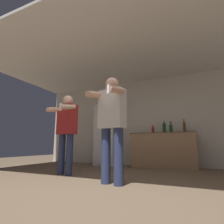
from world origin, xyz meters
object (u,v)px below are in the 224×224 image
bottle_amber_bourbon (153,130)px  person_man_side (66,126)px  refrigerator (107,135)px  bottle_tall_gin (171,128)px  bottle_clear_vodka (184,127)px  person_woman_foreground (112,121)px  bottle_dark_rum (164,128)px

bottle_amber_bourbon → person_man_side: bearing=-126.1°
refrigerator → bottle_tall_gin: size_ratio=5.95×
bottle_clear_vodka → person_woman_foreground: size_ratio=0.21×
person_woman_foreground → bottle_dark_rum: bearing=78.2°
refrigerator → bottle_dark_rum: (1.68, -0.02, 0.14)m
bottle_dark_rum → person_woman_foreground: person_woman_foreground is taller
refrigerator → bottle_dark_rum: 1.68m
bottle_amber_bourbon → person_woman_foreground: bearing=-94.5°
refrigerator → person_man_side: size_ratio=1.10×
person_woman_foreground → person_man_side: 1.26m
bottle_amber_bourbon → bottle_dark_rum: bottle_dark_rum is taller
bottle_clear_vodka → bottle_amber_bourbon: bearing=180.0°
bottle_tall_gin → person_man_side: person_man_side is taller
bottle_clear_vodka → person_man_side: size_ratio=0.22×
bottle_amber_bourbon → bottle_clear_vodka: bearing=-0.0°
bottle_tall_gin → bottle_clear_vodka: bearing=0.0°
bottle_tall_gin → bottle_dark_rum: bottle_dark_rum is taller
refrigerator → person_woman_foreground: refrigerator is taller
bottle_clear_vodka → bottle_dark_rum: 0.49m
bottle_amber_bourbon → bottle_dark_rum: size_ratio=0.69×
bottle_dark_rum → person_woman_foreground: bearing=-101.8°
refrigerator → person_woman_foreground: size_ratio=1.06×
bottle_dark_rum → person_man_side: bearing=-131.6°
bottle_clear_vodka → bottle_dark_rum: bearing=180.0°
person_woman_foreground → bottle_amber_bourbon: bearing=85.5°
bottle_dark_rum → bottle_clear_vodka: bearing=-0.0°
bottle_dark_rum → refrigerator: bearing=179.4°
bottle_amber_bourbon → person_woman_foreground: 2.30m
bottle_amber_bourbon → bottle_tall_gin: size_ratio=0.79×
bottle_amber_bourbon → person_man_side: 2.34m
bottle_clear_vodka → bottle_tall_gin: 0.33m
refrigerator → bottle_amber_bourbon: refrigerator is taller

